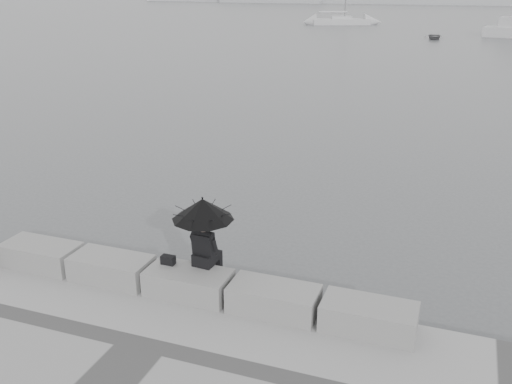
% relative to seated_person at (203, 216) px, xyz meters
% --- Properties ---
extents(ground, '(360.00, 360.00, 0.00)m').
position_rel_seated_person_xyz_m(ground, '(-0.18, 0.10, -2.00)').
color(ground, '#494C4F').
rests_on(ground, ground).
extents(stone_block_far_left, '(1.60, 0.80, 0.50)m').
position_rel_seated_person_xyz_m(stone_block_far_left, '(-3.58, -0.35, -1.25)').
color(stone_block_far_left, gray).
rests_on(stone_block_far_left, promenade).
extents(stone_block_left, '(1.60, 0.80, 0.50)m').
position_rel_seated_person_xyz_m(stone_block_left, '(-1.88, -0.35, -1.25)').
color(stone_block_left, gray).
rests_on(stone_block_left, promenade).
extents(stone_block_centre, '(1.60, 0.80, 0.50)m').
position_rel_seated_person_xyz_m(stone_block_centre, '(-0.18, -0.35, -1.25)').
color(stone_block_centre, gray).
rests_on(stone_block_centre, promenade).
extents(stone_block_right, '(1.60, 0.80, 0.50)m').
position_rel_seated_person_xyz_m(stone_block_right, '(1.52, -0.35, -1.25)').
color(stone_block_right, gray).
rests_on(stone_block_right, promenade).
extents(stone_block_far_right, '(1.60, 0.80, 0.50)m').
position_rel_seated_person_xyz_m(stone_block_far_right, '(3.22, -0.35, -1.25)').
color(stone_block_far_right, gray).
rests_on(stone_block_far_right, promenade).
extents(seated_person, '(1.17, 1.17, 1.39)m').
position_rel_seated_person_xyz_m(seated_person, '(0.00, 0.00, 0.00)').
color(seated_person, black).
rests_on(seated_person, stone_block_centre).
extents(bag, '(0.27, 0.15, 0.17)m').
position_rel_seated_person_xyz_m(bag, '(-0.67, -0.21, -0.92)').
color(bag, black).
rests_on(bag, stone_block_centre).
extents(distant_landmass, '(180.00, 8.00, 2.80)m').
position_rel_seated_person_xyz_m(distant_landmass, '(-8.32, 154.61, -1.11)').
color(distant_landmass, '#AFB2B5').
rests_on(distant_landmass, ground).
extents(sailboat_left, '(8.53, 5.25, 12.90)m').
position_rel_seated_person_xyz_m(sailboat_left, '(-13.76, 76.48, -1.49)').
color(sailboat_left, '#BABABC').
rests_on(sailboat_left, ground).
extents(dinghy, '(3.17, 1.63, 0.51)m').
position_rel_seated_person_xyz_m(dinghy, '(0.49, 58.67, -1.75)').
color(dinghy, slate).
rests_on(dinghy, ground).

